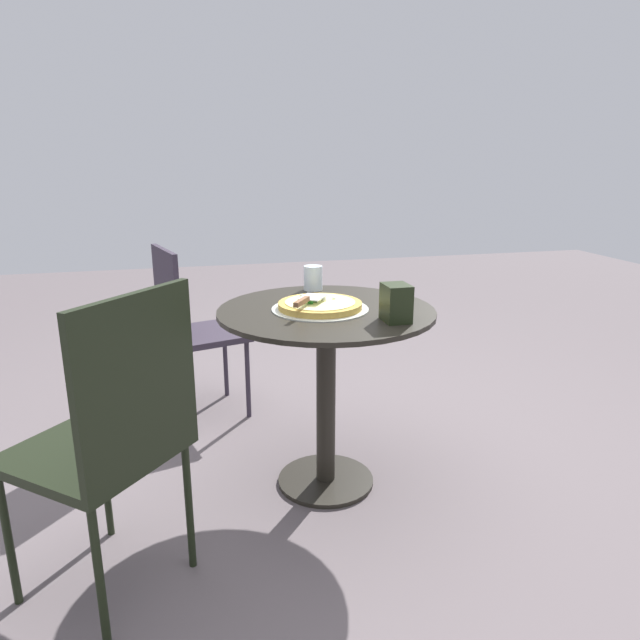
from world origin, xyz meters
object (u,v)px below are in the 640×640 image
pizza_server (307,299)px  patio_chair_far (189,322)px  napkin_dispenser (396,303)px  patio_table (326,356)px  drinking_cup (313,278)px  pizza_on_tray (320,305)px  patio_chair_near (113,430)px

pizza_server → patio_chair_far: (-0.41, 0.82, -0.29)m
pizza_server → napkin_dispenser: napkin_dispenser is taller
pizza_server → patio_chair_far: patio_chair_far is taller
patio_table → drinking_cup: size_ratio=7.89×
pizza_server → patio_chair_far: 0.96m
pizza_server → patio_chair_far: bearing=116.5°
patio_table → pizza_on_tray: 0.20m
pizza_on_tray → patio_chair_far: (-0.47, 0.78, -0.25)m
drinking_cup → napkin_dispenser: size_ratio=0.80×
drinking_cup → patio_chair_near: size_ratio=0.11×
napkin_dispenser → patio_chair_far: (-0.68, 0.99, -0.30)m
drinking_cup → napkin_dispenser: 0.56m
drinking_cup → patio_table: bearing=-94.5°
pizza_on_tray → patio_chair_far: bearing=121.2°
pizza_on_tray → patio_chair_far: 0.94m
patio_table → patio_chair_near: patio_chair_near is taller
pizza_on_tray → drinking_cup: (0.05, 0.32, 0.04)m
napkin_dispenser → pizza_server: bearing=57.6°
napkin_dispenser → patio_chair_near: bearing=104.1°
patio_chair_near → patio_table: bearing=31.7°
pizza_on_tray → patio_chair_far: patio_chair_far is taller
patio_table → patio_chair_far: bearing=122.4°
pizza_on_tray → napkin_dispenser: bearing=-45.5°
napkin_dispenser → patio_chair_far: size_ratio=0.15×
drinking_cup → patio_chair_near: bearing=-134.4°
pizza_server → patio_chair_near: size_ratio=0.21×
pizza_server → pizza_on_tray: bearing=37.9°
napkin_dispenser → patio_chair_far: bearing=34.4°
patio_chair_far → patio_chair_near: bearing=-101.1°
patio_table → pizza_server: bearing=-151.7°
napkin_dispenser → patio_chair_far: patio_chair_far is taller
patio_chair_far → drinking_cup: bearing=-41.2°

